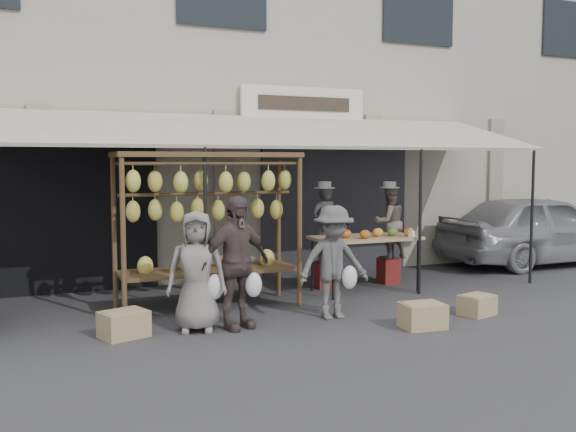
{
  "coord_description": "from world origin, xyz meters",
  "views": [
    {
      "loc": [
        -3.4,
        -7.29,
        2.1
      ],
      "look_at": [
        0.33,
        1.4,
        1.3
      ],
      "focal_mm": 40.0,
      "sensor_mm": 36.0,
      "label": 1
    }
  ],
  "objects_px": {
    "vendor_right": "(389,222)",
    "customer_left": "(197,271)",
    "customer_right": "(333,262)",
    "crate_far": "(124,324)",
    "sedan": "(539,229)",
    "crate_near_a": "(422,316)",
    "produce_table": "(366,238)",
    "banana_rack": "(209,200)",
    "crate_near_b": "(477,305)",
    "vendor_left": "(324,224)",
    "customer_mid": "(236,262)"
  },
  "relations": [
    {
      "from": "vendor_right",
      "to": "customer_left",
      "type": "bearing_deg",
      "value": 25.39
    },
    {
      "from": "vendor_right",
      "to": "customer_right",
      "type": "xyz_separation_m",
      "value": [
        -2.04,
        -1.86,
        -0.3
      ]
    },
    {
      "from": "crate_far",
      "to": "sedan",
      "type": "height_order",
      "value": "sedan"
    },
    {
      "from": "crate_near_a",
      "to": "produce_table",
      "type": "bearing_deg",
      "value": 77.81
    },
    {
      "from": "banana_rack",
      "to": "customer_right",
      "type": "bearing_deg",
      "value": -40.8
    },
    {
      "from": "produce_table",
      "to": "crate_near_a",
      "type": "height_order",
      "value": "produce_table"
    },
    {
      "from": "banana_rack",
      "to": "crate_near_b",
      "type": "height_order",
      "value": "banana_rack"
    },
    {
      "from": "vendor_right",
      "to": "crate_far",
      "type": "bearing_deg",
      "value": 20.48
    },
    {
      "from": "vendor_right",
      "to": "banana_rack",
      "type": "bearing_deg",
      "value": 12.09
    },
    {
      "from": "banana_rack",
      "to": "sedan",
      "type": "relative_size",
      "value": 0.61
    },
    {
      "from": "customer_right",
      "to": "sedan",
      "type": "height_order",
      "value": "customer_right"
    },
    {
      "from": "customer_left",
      "to": "sedan",
      "type": "relative_size",
      "value": 0.35
    },
    {
      "from": "vendor_left",
      "to": "sedan",
      "type": "relative_size",
      "value": 0.3
    },
    {
      "from": "customer_mid",
      "to": "crate_far",
      "type": "relative_size",
      "value": 3.2
    },
    {
      "from": "crate_far",
      "to": "crate_near_a",
      "type": "bearing_deg",
      "value": -16.57
    },
    {
      "from": "vendor_right",
      "to": "crate_near_b",
      "type": "bearing_deg",
      "value": 87.58
    },
    {
      "from": "produce_table",
      "to": "vendor_left",
      "type": "relative_size",
      "value": 1.34
    },
    {
      "from": "produce_table",
      "to": "sedan",
      "type": "distance_m",
      "value": 4.77
    },
    {
      "from": "customer_left",
      "to": "customer_right",
      "type": "height_order",
      "value": "customer_right"
    },
    {
      "from": "customer_left",
      "to": "sedan",
      "type": "distance_m",
      "value": 8.14
    },
    {
      "from": "banana_rack",
      "to": "customer_left",
      "type": "height_order",
      "value": "banana_rack"
    },
    {
      "from": "produce_table",
      "to": "crate_far",
      "type": "distance_m",
      "value": 4.27
    },
    {
      "from": "banana_rack",
      "to": "vendor_right",
      "type": "bearing_deg",
      "value": 11.24
    },
    {
      "from": "vendor_right",
      "to": "customer_mid",
      "type": "relative_size",
      "value": 0.75
    },
    {
      "from": "customer_right",
      "to": "crate_near_a",
      "type": "relative_size",
      "value": 2.89
    },
    {
      "from": "customer_left",
      "to": "customer_mid",
      "type": "bearing_deg",
      "value": 9.0
    },
    {
      "from": "crate_far",
      "to": "customer_right",
      "type": "bearing_deg",
      "value": -3.29
    },
    {
      "from": "crate_near_b",
      "to": "sedan",
      "type": "xyz_separation_m",
      "value": [
        4.06,
        3.01,
        0.59
      ]
    },
    {
      "from": "vendor_right",
      "to": "customer_left",
      "type": "relative_size",
      "value": 0.84
    },
    {
      "from": "vendor_right",
      "to": "produce_table",
      "type": "bearing_deg",
      "value": 34.76
    },
    {
      "from": "produce_table",
      "to": "vendor_left",
      "type": "xyz_separation_m",
      "value": [
        -0.48,
        0.54,
        0.2
      ]
    },
    {
      "from": "vendor_left",
      "to": "crate_far",
      "type": "xyz_separation_m",
      "value": [
        -3.55,
        -1.75,
        -0.91
      ]
    },
    {
      "from": "banana_rack",
      "to": "customer_mid",
      "type": "relative_size",
      "value": 1.55
    },
    {
      "from": "customer_left",
      "to": "vendor_right",
      "type": "bearing_deg",
      "value": 41.55
    },
    {
      "from": "customer_right",
      "to": "crate_far",
      "type": "distance_m",
      "value": 2.81
    },
    {
      "from": "sedan",
      "to": "banana_rack",
      "type": "bearing_deg",
      "value": 99.97
    },
    {
      "from": "vendor_left",
      "to": "crate_far",
      "type": "height_order",
      "value": "vendor_left"
    },
    {
      "from": "produce_table",
      "to": "crate_near_a",
      "type": "relative_size",
      "value": 3.23
    },
    {
      "from": "produce_table",
      "to": "vendor_right",
      "type": "height_order",
      "value": "vendor_right"
    },
    {
      "from": "produce_table",
      "to": "sedan",
      "type": "height_order",
      "value": "sedan"
    },
    {
      "from": "banana_rack",
      "to": "crate_near_a",
      "type": "height_order",
      "value": "banana_rack"
    },
    {
      "from": "vendor_right",
      "to": "customer_mid",
      "type": "distance_m",
      "value": 3.88
    },
    {
      "from": "produce_table",
      "to": "crate_far",
      "type": "relative_size",
      "value": 3.23
    },
    {
      "from": "vendor_right",
      "to": "crate_near_a",
      "type": "height_order",
      "value": "vendor_right"
    },
    {
      "from": "crate_near_a",
      "to": "sedan",
      "type": "height_order",
      "value": "sedan"
    },
    {
      "from": "customer_mid",
      "to": "crate_far",
      "type": "height_order",
      "value": "customer_mid"
    },
    {
      "from": "banana_rack",
      "to": "produce_table",
      "type": "distance_m",
      "value": 2.76
    },
    {
      "from": "crate_near_a",
      "to": "crate_far",
      "type": "xyz_separation_m",
      "value": [
        -3.55,
        1.06,
        0.0
      ]
    },
    {
      "from": "vendor_left",
      "to": "customer_mid",
      "type": "distance_m",
      "value": 2.9
    },
    {
      "from": "customer_mid",
      "to": "sedan",
      "type": "distance_m",
      "value": 7.7
    }
  ]
}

